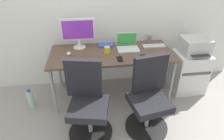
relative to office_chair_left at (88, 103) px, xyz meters
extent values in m
plane|color=gray|center=(0.37, 0.68, -0.42)|extent=(5.28, 5.28, 0.00)
cube|color=silver|center=(0.37, 1.13, 0.88)|extent=(4.40, 0.04, 2.60)
cube|color=brown|center=(0.37, 0.68, 0.30)|extent=(1.72, 0.74, 0.03)
cylinder|color=gray|center=(-0.44, 0.36, -0.07)|extent=(0.04, 0.04, 0.71)
cylinder|color=gray|center=(1.18, 0.36, -0.07)|extent=(0.04, 0.04, 0.71)
cylinder|color=gray|center=(-0.44, 1.00, -0.07)|extent=(0.04, 0.04, 0.71)
cylinder|color=gray|center=(1.18, 1.00, -0.07)|extent=(0.04, 0.04, 0.71)
cylinder|color=black|center=(0.01, -0.06, -0.41)|extent=(0.54, 0.54, 0.03)
cylinder|color=gray|center=(0.01, -0.06, -0.22)|extent=(0.05, 0.05, 0.34)
cube|color=black|center=(0.01, -0.06, -0.01)|extent=(0.52, 0.52, 0.09)
cube|color=black|center=(-0.02, 0.12, 0.28)|extent=(0.43, 0.15, 0.48)
cylinder|color=black|center=(0.72, -0.06, -0.41)|extent=(0.54, 0.54, 0.03)
cylinder|color=gray|center=(0.72, -0.06, -0.22)|extent=(0.05, 0.05, 0.34)
cube|color=black|center=(0.72, -0.06, -0.01)|extent=(0.52, 0.52, 0.09)
cube|color=black|center=(0.76, 0.12, 0.28)|extent=(0.43, 0.15, 0.48)
cube|color=silver|center=(1.59, 0.67, -0.10)|extent=(0.49, 0.42, 0.65)
cube|color=#4C4C4C|center=(1.59, 0.46, 0.00)|extent=(0.44, 0.01, 0.04)
cube|color=#B7B7B7|center=(1.59, 0.67, 0.35)|extent=(0.38, 0.34, 0.24)
cube|color=#262626|center=(1.59, 0.47, 0.29)|extent=(0.27, 0.06, 0.01)
cylinder|color=#A5D8B2|center=(-0.82, 0.53, -0.28)|extent=(0.09, 0.09, 0.28)
cylinder|color=#2D59B2|center=(-0.82, 0.53, -0.13)|extent=(0.06, 0.06, 0.03)
cylinder|color=silver|center=(-0.08, 0.91, 0.32)|extent=(0.18, 0.18, 0.01)
cylinder|color=silver|center=(-0.08, 0.91, 0.38)|extent=(0.04, 0.04, 0.11)
cube|color=silver|center=(-0.08, 0.91, 0.59)|extent=(0.48, 0.03, 0.31)
cube|color=purple|center=(-0.08, 0.89, 0.59)|extent=(0.43, 0.00, 0.26)
cube|color=silver|center=(0.62, 0.74, 0.32)|extent=(0.31, 0.22, 0.02)
cube|color=silver|center=(0.62, 0.87, 0.43)|extent=(0.31, 0.05, 0.21)
cube|color=green|center=(0.62, 0.87, 0.43)|extent=(0.28, 0.04, 0.18)
cube|color=#B7B7B7|center=(-0.07, 0.40, 0.32)|extent=(0.34, 0.12, 0.02)
cube|color=#B7B7B7|center=(1.02, 0.80, 0.32)|extent=(0.34, 0.12, 0.02)
ellipsoid|color=#515156|center=(0.69, 0.39, 0.33)|extent=(0.06, 0.10, 0.03)
ellipsoid|color=silver|center=(-0.22, 0.69, 0.33)|extent=(0.06, 0.10, 0.03)
cylinder|color=yellow|center=(0.31, 0.67, 0.36)|extent=(0.08, 0.08, 0.09)
cylinder|color=slate|center=(1.00, 0.99, 0.36)|extent=(0.07, 0.07, 0.10)
cube|color=black|center=(0.78, 0.48, 0.32)|extent=(0.07, 0.14, 0.01)
cube|color=black|center=(0.45, 0.46, 0.32)|extent=(0.07, 0.14, 0.01)
cube|color=blue|center=(0.31, 0.92, 0.33)|extent=(0.21, 0.15, 0.03)
camera|label=1|loc=(0.06, -1.76, 1.50)|focal=30.99mm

